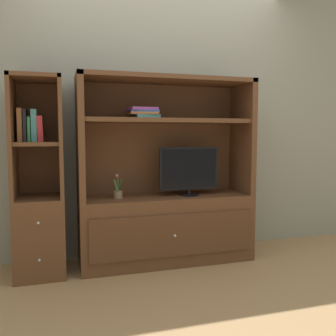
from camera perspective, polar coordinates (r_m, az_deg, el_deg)
The scene contains 8 objects.
ground_plane at distance 3.03m, azimuth 1.98°, elevation -16.59°, with size 8.00×8.00×0.00m, color tan.
painted_rear_wall at distance 3.54m, azimuth -1.88°, elevation 9.65°, with size 6.00×0.10×2.80m, color gray.
media_console at distance 3.26m, azimuth -0.29°, elevation -5.72°, with size 1.52×0.49×1.61m.
tv_monitor at distance 3.24m, azimuth 3.31°, elevation -0.32°, with size 0.54×0.17×0.43m.
potted_plant at distance 3.14m, azimuth -7.79°, elevation -3.90°, with size 0.08×0.13×0.21m.
magazine_stack at distance 3.15m, azimuth -3.85°, elevation 8.53°, with size 0.26×0.32×0.09m.
bookshelf_tall at distance 3.13m, azimuth -19.36°, elevation -5.83°, with size 0.39×0.47×1.58m.
upright_book_row at distance 3.07m, azimuth -20.58°, elevation 6.02°, with size 0.19×0.16×0.26m.
Camera 1 is at (-0.90, -2.67, 1.13)m, focal length 39.20 mm.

